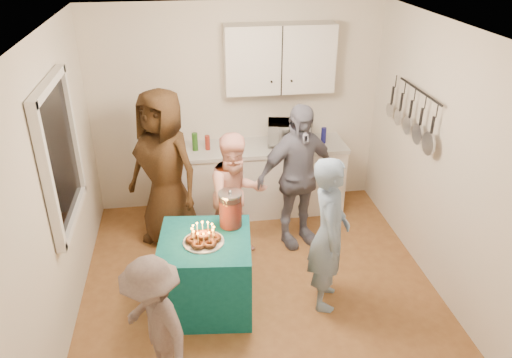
{
  "coord_description": "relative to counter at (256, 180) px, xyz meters",
  "views": [
    {
      "loc": [
        -0.63,
        -3.92,
        3.37
      ],
      "look_at": [
        0.0,
        0.35,
        1.15
      ],
      "focal_mm": 35.0,
      "sensor_mm": 36.0,
      "label": 1
    }
  ],
  "objects": [
    {
      "name": "floor",
      "position": [
        -0.2,
        -1.7,
        -0.43
      ],
      "size": [
        4.0,
        4.0,
        0.0
      ],
      "primitive_type": "plane",
      "color": "brown",
      "rests_on": "ground"
    },
    {
      "name": "ceiling",
      "position": [
        -0.2,
        -1.7,
        2.17
      ],
      "size": [
        4.0,
        4.0,
        0.0
      ],
      "primitive_type": "plane",
      "color": "white",
      "rests_on": "floor"
    },
    {
      "name": "back_wall",
      "position": [
        -0.2,
        0.3,
        0.87
      ],
      "size": [
        3.6,
        3.6,
        0.0
      ],
      "primitive_type": "plane",
      "color": "silver",
      "rests_on": "floor"
    },
    {
      "name": "left_wall",
      "position": [
        -2.0,
        -1.7,
        0.87
      ],
      "size": [
        4.0,
        4.0,
        0.0
      ],
      "primitive_type": "plane",
      "color": "silver",
      "rests_on": "floor"
    },
    {
      "name": "right_wall",
      "position": [
        1.6,
        -1.7,
        0.87
      ],
      "size": [
        4.0,
        4.0,
        0.0
      ],
      "primitive_type": "plane",
      "color": "silver",
      "rests_on": "floor"
    },
    {
      "name": "window_night",
      "position": [
        -1.97,
        -1.4,
        1.12
      ],
      "size": [
        0.04,
        1.0,
        1.2
      ],
      "primitive_type": "cube",
      "color": "black",
      "rests_on": "left_wall"
    },
    {
      "name": "counter",
      "position": [
        0.0,
        0.0,
        0.0
      ],
      "size": [
        2.2,
        0.58,
        0.86
      ],
      "primitive_type": "cube",
      "color": "white",
      "rests_on": "floor"
    },
    {
      "name": "countertop",
      "position": [
        0.0,
        -0.0,
        0.46
      ],
      "size": [
        2.24,
        0.62,
        0.05
      ],
      "primitive_type": "cube",
      "color": "beige",
      "rests_on": "counter"
    },
    {
      "name": "upper_cabinet",
      "position": [
        0.3,
        0.15,
        1.52
      ],
      "size": [
        1.3,
        0.3,
        0.8
      ],
      "primitive_type": "cube",
      "color": "white",
      "rests_on": "back_wall"
    },
    {
      "name": "pot_rack",
      "position": [
        1.52,
        -1.0,
        1.17
      ],
      "size": [
        0.12,
        1.0,
        0.6
      ],
      "primitive_type": "cube",
      "color": "black",
      "rests_on": "right_wall"
    },
    {
      "name": "microwave",
      "position": [
        0.41,
        0.0,
        0.63
      ],
      "size": [
        0.58,
        0.44,
        0.29
      ],
      "primitive_type": "imported",
      "rotation": [
        0.0,
        0.0,
        -0.17
      ],
      "color": "white",
      "rests_on": "countertop"
    },
    {
      "name": "party_table",
      "position": [
        -0.74,
        -1.74,
        -0.05
      ],
      "size": [
        0.93,
        0.93,
        0.76
      ],
      "primitive_type": "cube",
      "rotation": [
        0.0,
        0.0,
        -0.1
      ],
      "color": "#0E5C5E",
      "rests_on": "floor"
    },
    {
      "name": "donut_cake",
      "position": [
        -0.75,
        -1.79,
        0.42
      ],
      "size": [
        0.38,
        0.38,
        0.18
      ],
      "primitive_type": null,
      "color": "#381C0C",
      "rests_on": "party_table"
    },
    {
      "name": "punch_jar",
      "position": [
        -0.47,
        -1.54,
        0.5
      ],
      "size": [
        0.22,
        0.22,
        0.34
      ],
      "primitive_type": "cylinder",
      "color": "red",
      "rests_on": "party_table"
    },
    {
      "name": "man_birthday",
      "position": [
        0.42,
        -1.86,
        0.35
      ],
      "size": [
        0.5,
        0.64,
        1.56
      ],
      "primitive_type": "imported",
      "rotation": [
        0.0,
        0.0,
        1.33
      ],
      "color": "#7E99B8",
      "rests_on": "floor"
    },
    {
      "name": "woman_back_left",
      "position": [
        -1.12,
        -0.51,
        0.49
      ],
      "size": [
        1.07,
        1.02,
        1.85
      ],
      "primitive_type": "imported",
      "rotation": [
        0.0,
        0.0,
        -0.66
      ],
      "color": "brown",
      "rests_on": "floor"
    },
    {
      "name": "woman_back_center",
      "position": [
        -0.35,
        -0.95,
        0.3
      ],
      "size": [
        0.86,
        0.76,
        1.47
      ],
      "primitive_type": "imported",
      "rotation": [
        0.0,
        0.0,
        0.34
      ],
      "color": "#FF9085",
      "rests_on": "floor"
    },
    {
      "name": "woman_back_right",
      "position": [
        0.35,
        -0.78,
        0.42
      ],
      "size": [
        1.07,
        0.7,
        1.69
      ],
      "primitive_type": "imported",
      "rotation": [
        0.0,
        0.0,
        0.32
      ],
      "color": "black",
      "rests_on": "floor"
    },
    {
      "name": "child_near_left",
      "position": [
        -1.18,
        -2.67,
        0.19
      ],
      "size": [
        0.81,
        0.92,
        1.23
      ],
      "primitive_type": "imported",
      "rotation": [
        0.0,
        0.0,
        -1.02
      ],
      "color": "#61514D",
      "rests_on": "floor"
    }
  ]
}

